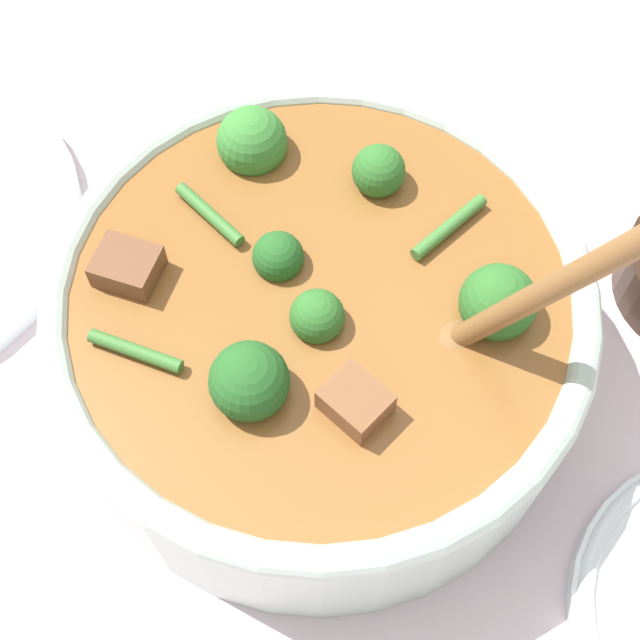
{
  "coord_description": "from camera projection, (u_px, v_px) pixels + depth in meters",
  "views": [
    {
      "loc": [
        -0.13,
        -0.19,
        0.48
      ],
      "look_at": [
        0.0,
        0.0,
        0.06
      ],
      "focal_mm": 50.0,
      "sensor_mm": 36.0,
      "label": 1
    }
  ],
  "objects": [
    {
      "name": "ground_plane",
      "position": [
        320.0,
        368.0,
        0.53
      ],
      "size": [
        4.0,
        4.0,
        0.0
      ],
      "primitive_type": "plane",
      "color": "silver"
    },
    {
      "name": "stew_bowl",
      "position": [
        320.0,
        325.0,
        0.48
      ],
      "size": [
        0.29,
        0.29,
        0.24
      ],
      "color": "#B2C6BC",
      "rests_on": "ground_plane"
    }
  ]
}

